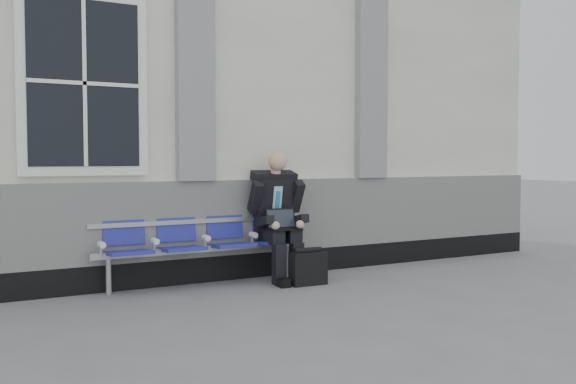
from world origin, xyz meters
TOP-DOWN VIEW (x-y plane):
  - ground at (0.00, 0.00)m, footprint 70.00×70.00m
  - station_building at (-0.02, 3.47)m, footprint 14.40×4.40m
  - bench at (1.65, 1.32)m, footprint 2.60×0.47m
  - businessman at (2.53, 1.18)m, footprint 0.67×0.89m
  - briefcase at (2.69, 0.72)m, footprint 0.43×0.20m

SIDE VIEW (x-z plane):
  - ground at x=0.00m, z-range 0.00..0.00m
  - briefcase at x=2.69m, z-range -0.02..0.42m
  - bench at x=1.65m, z-range 0.10..1.01m
  - businessman at x=2.53m, z-range 0.05..1.59m
  - station_building at x=-0.02m, z-range -0.02..4.47m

